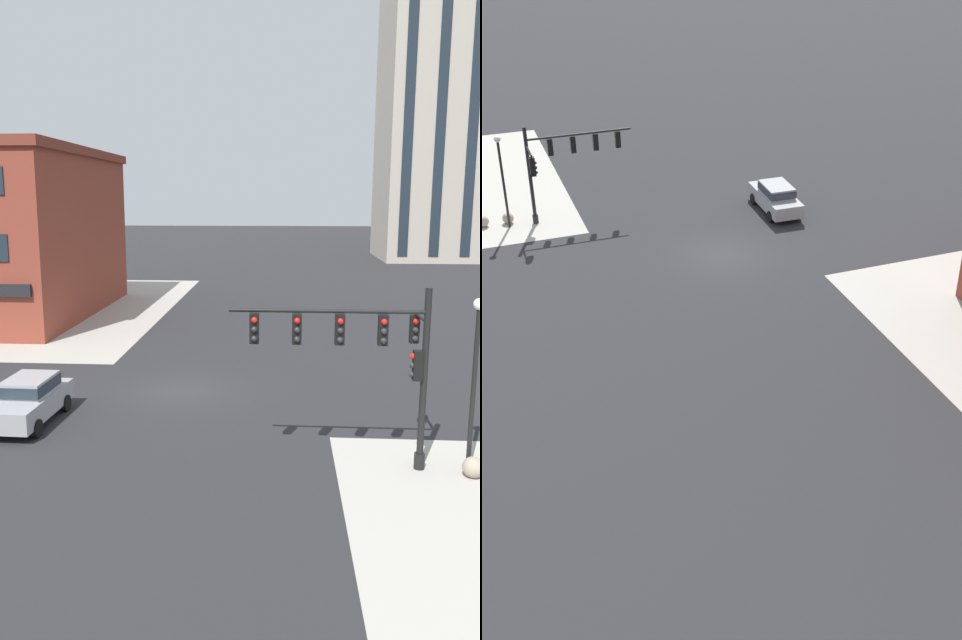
% 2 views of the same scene
% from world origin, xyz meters
% --- Properties ---
extents(ground_plane, '(320.00, 320.00, 0.00)m').
position_xyz_m(ground_plane, '(0.00, 0.00, 0.00)').
color(ground_plane, '#262628').
extents(traffic_signal_main, '(5.95, 2.09, 5.57)m').
position_xyz_m(traffic_signal_main, '(7.02, -7.19, 3.62)').
color(traffic_signal_main, black).
rests_on(traffic_signal_main, ground).
extents(bollard_sphere_curb_a, '(0.63, 0.63, 0.63)m').
position_xyz_m(bollard_sphere_curb_a, '(9.99, -7.86, 0.32)').
color(bollard_sphere_curb_a, gray).
rests_on(bollard_sphere_curb_a, ground).
extents(street_lamp_corner_near, '(0.36, 0.36, 5.28)m').
position_xyz_m(street_lamp_corner_near, '(10.00, -7.31, 3.32)').
color(street_lamp_corner_near, black).
rests_on(street_lamp_corner_near, ground).
extents(car_main_northbound_near, '(1.98, 4.45, 1.68)m').
position_xyz_m(car_main_northbound_near, '(-4.87, -4.21, 0.92)').
color(car_main_northbound_near, '#99999E').
rests_on(car_main_northbound_near, ground).
extents(residential_tower_skyline_right, '(19.36, 15.83, 48.54)m').
position_xyz_m(residential_tower_skyline_right, '(26.62, 61.83, 24.29)').
color(residential_tower_skyline_right, '#B2A899').
rests_on(residential_tower_skyline_right, ground).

